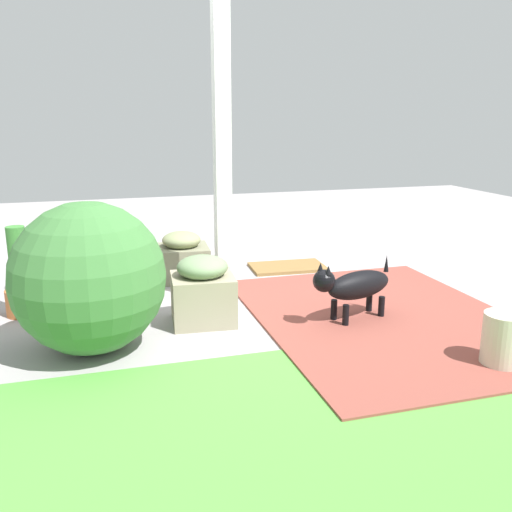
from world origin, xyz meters
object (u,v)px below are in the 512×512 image
object	(u,v)px
porch_pillar	(222,139)
dog	(354,285)
terracotta_pot_tall	(21,284)
terracotta_pot_broad	(39,261)
ceramic_urn	(503,340)
stone_planter_nearest	(182,258)
terracotta_pot_spiky	(104,251)
round_shrub	(89,278)
doormat	(288,267)
stone_planter_mid	(203,291)

from	to	relation	value
porch_pillar	dog	size ratio (longest dim) A/B	3.76
terracotta_pot_tall	terracotta_pot_broad	world-z (taller)	terracotta_pot_tall
dog	ceramic_urn	xyz separation A→B (m)	(-0.52, 0.92, -0.11)
stone_planter_nearest	porch_pillar	bearing A→B (deg)	107.01
terracotta_pot_spiky	terracotta_pot_tall	bearing A→B (deg)	48.25
porch_pillar	ceramic_urn	distance (m)	2.34
terracotta_pot_broad	ceramic_urn	world-z (taller)	terracotta_pot_broad
stone_planter_nearest	terracotta_pot_broad	world-z (taller)	stone_planter_nearest
porch_pillar	round_shrub	xyz separation A→B (m)	(1.01, 0.68, -0.80)
ceramic_urn	stone_planter_nearest	bearing A→B (deg)	-56.82
terracotta_pot_tall	doormat	xyz separation A→B (m)	(-2.31, -0.65, -0.22)
round_shrub	doormat	bearing A→B (deg)	-141.29
stone_planter_nearest	stone_planter_mid	distance (m)	1.11
stone_planter_mid	dog	size ratio (longest dim) A/B	0.72
terracotta_pot_spiky	dog	size ratio (longest dim) A/B	0.89
stone_planter_nearest	terracotta_pot_spiky	distance (m)	0.68
stone_planter_mid	terracotta_pot_broad	bearing A→B (deg)	-43.44
ceramic_urn	doormat	bearing A→B (deg)	-78.45
terracotta_pot_spiky	terracotta_pot_tall	distance (m)	0.92
stone_planter_nearest	ceramic_urn	distance (m)	2.77
round_shrub	doormat	size ratio (longest dim) A/B	1.34
doormat	ceramic_urn	bearing A→B (deg)	101.55
terracotta_pot_tall	terracotta_pot_broad	bearing A→B (deg)	-98.01
porch_pillar	doormat	bearing A→B (deg)	-136.29
round_shrub	terracotta_pot_broad	size ratio (longest dim) A/B	2.17
stone_planter_nearest	terracotta_pot_broad	xyz separation A→B (m)	(1.20, 0.00, 0.06)
stone_planter_nearest	doormat	world-z (taller)	stone_planter_nearest
terracotta_pot_broad	doormat	distance (m)	2.24
terracotta_pot_spiky	doormat	distance (m)	1.72
porch_pillar	terracotta_pot_tall	distance (m)	1.82
stone_planter_nearest	doormat	size ratio (longest dim) A/B	0.71
terracotta_pot_broad	ceramic_urn	xyz separation A→B (m)	(-2.72, 2.32, -0.09)
stone_planter_nearest	terracotta_pot_broad	distance (m)	1.20
stone_planter_nearest	terracotta_pot_spiky	bearing A→B (deg)	-8.55
terracotta_pot_tall	dog	world-z (taller)	terracotta_pot_tall
terracotta_pot_tall	terracotta_pot_spiky	bearing A→B (deg)	-131.75
terracotta_pot_broad	stone_planter_nearest	bearing A→B (deg)	-179.80
terracotta_pot_spiky	terracotta_pot_tall	xyz separation A→B (m)	(0.61, 0.69, -0.05)
terracotta_pot_broad	dog	distance (m)	2.61
terracotta_pot_tall	ceramic_urn	size ratio (longest dim) A/B	2.06
dog	doormat	bearing A→B (deg)	-91.14
dog	doormat	world-z (taller)	dog
porch_pillar	stone_planter_nearest	xyz separation A→B (m)	(0.22, -0.71, -1.07)
doormat	terracotta_pot_broad	bearing A→B (deg)	1.72
round_shrub	terracotta_pot_spiky	size ratio (longest dim) A/B	1.58
terracotta_pot_broad	doormat	size ratio (longest dim) A/B	0.62
terracotta_pot_spiky	ceramic_urn	distance (m)	3.26
round_shrub	terracotta_pot_tall	distance (m)	0.97
stone_planter_nearest	ceramic_urn	size ratio (longest dim) A/B	1.54
doormat	porch_pillar	bearing A→B (deg)	43.71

